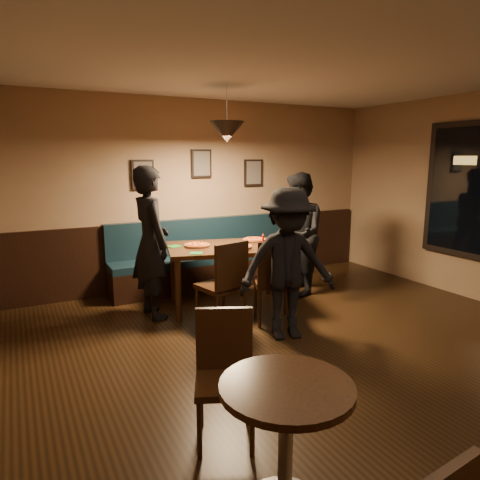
{
  "coord_description": "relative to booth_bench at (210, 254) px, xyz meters",
  "views": [
    {
      "loc": [
        -2.57,
        -2.71,
        1.94
      ],
      "look_at": [
        -0.16,
        1.91,
        0.95
      ],
      "focal_mm": 32.57,
      "sensor_mm": 36.0,
      "label": 1
    }
  ],
  "objects": [
    {
      "name": "chair_near_right",
      "position": [
        0.09,
        -1.69,
        0.01
      ],
      "size": [
        0.58,
        0.58,
        1.01
      ],
      "primitive_type": null,
      "rotation": [
        0.0,
        0.0,
        -0.39
      ],
      "color": "black",
      "rests_on": "floor"
    },
    {
      "name": "soda_glass",
      "position": [
        0.47,
        -1.21,
        0.4
      ],
      "size": [
        0.08,
        0.08,
        0.16
      ],
      "primitive_type": "cylinder",
      "rotation": [
        0.0,
        0.0,
        0.1
      ],
      "color": "black",
      "rests_on": "dining_table"
    },
    {
      "name": "ceiling",
      "position": [
        0.0,
        -3.2,
        2.3
      ],
      "size": [
        7.0,
        7.0,
        0.0
      ],
      "primitive_type": "plane",
      "rotation": [
        3.14,
        0.0,
        0.0
      ],
      "color": "silver",
      "rests_on": "ground"
    },
    {
      "name": "wainscot",
      "position": [
        0.0,
        0.27,
        0.0
      ],
      "size": [
        5.88,
        0.06,
        1.0
      ],
      "primitive_type": "cube",
      "color": "black",
      "rests_on": "ground"
    },
    {
      "name": "pizza_c",
      "position": [
        0.32,
        -0.81,
        0.33
      ],
      "size": [
        0.37,
        0.37,
        0.04
      ],
      "primitive_type": "cylinder",
      "rotation": [
        0.0,
        0.0,
        0.19
      ],
      "color": "gold",
      "rests_on": "dining_table"
    },
    {
      "name": "floor",
      "position": [
        0.0,
        -3.2,
        -0.5
      ],
      "size": [
        7.0,
        7.0,
        0.0
      ],
      "primitive_type": "plane",
      "color": "black",
      "rests_on": "ground"
    },
    {
      "name": "chair_near_left",
      "position": [
        -0.55,
        -1.56,
        0.01
      ],
      "size": [
        0.55,
        0.55,
        1.03
      ],
      "primitive_type": null,
      "rotation": [
        0.0,
        0.0,
        0.23
      ],
      "color": "black",
      "rests_on": "floor"
    },
    {
      "name": "dining_table",
      "position": [
        -0.16,
        -0.94,
        -0.09
      ],
      "size": [
        1.72,
        1.34,
        0.82
      ],
      "primitive_type": "cube",
      "rotation": [
        0.0,
        0.0,
        -0.26
      ],
      "color": "black",
      "rests_on": "floor"
    },
    {
      "name": "booth_bench",
      "position": [
        0.0,
        0.0,
        0.0
      ],
      "size": [
        3.0,
        0.6,
        1.0
      ],
      "primitive_type": null,
      "color": "#0F232D",
      "rests_on": "ground"
    },
    {
      "name": "napkin_b",
      "position": [
        -0.69,
        -1.18,
        0.32
      ],
      "size": [
        0.2,
        0.2,
        0.01
      ],
      "primitive_type": "cube",
      "rotation": [
        0.0,
        0.0,
        -0.49
      ],
      "color": "#1F7626",
      "rests_on": "dining_table"
    },
    {
      "name": "wall_back",
      "position": [
        0.0,
        0.3,
        0.9
      ],
      "size": [
        6.0,
        0.0,
        6.0
      ],
      "primitive_type": "plane",
      "rotation": [
        1.57,
        0.0,
        0.0
      ],
      "color": "#8C704F",
      "rests_on": "ground"
    },
    {
      "name": "pizza_b",
      "position": [
        -0.1,
        -1.13,
        0.33
      ],
      "size": [
        0.44,
        0.44,
        0.04
      ],
      "primitive_type": "cylinder",
      "rotation": [
        0.0,
        0.0,
        0.34
      ],
      "color": "orange",
      "rests_on": "dining_table"
    },
    {
      "name": "diner_right",
      "position": [
        0.97,
        -0.91,
        0.37
      ],
      "size": [
        0.92,
        1.03,
        1.74
      ],
      "primitive_type": "imported",
      "rotation": [
        0.0,
        0.0,
        -1.93
      ],
      "color": "black",
      "rests_on": "floor"
    },
    {
      "name": "cafe_table",
      "position": [
        -1.37,
        -4.15,
        -0.12
      ],
      "size": [
        0.95,
        0.95,
        0.76
      ],
      "primitive_type": "cylinder",
      "rotation": [
        0.0,
        0.0,
        -0.4
      ],
      "color": "black",
      "rests_on": "floor"
    },
    {
      "name": "cafe_chair_far",
      "position": [
        -1.4,
        -3.45,
        -0.05
      ],
      "size": [
        0.53,
        0.53,
        0.91
      ],
      "primitive_type": null,
      "rotation": [
        0.0,
        0.0,
        2.72
      ],
      "color": "black",
      "rests_on": "floor"
    },
    {
      "name": "picture_left",
      "position": [
        -0.9,
        0.27,
        1.2
      ],
      "size": [
        0.32,
        0.04,
        0.42
      ],
      "primitive_type": "cube",
      "color": "black",
      "rests_on": "wall_back"
    },
    {
      "name": "diner_left",
      "position": [
        -1.13,
        -0.83,
        0.42
      ],
      "size": [
        0.5,
        0.71,
        1.85
      ],
      "primitive_type": "imported",
      "rotation": [
        0.0,
        0.0,
        1.65
      ],
      "color": "black",
      "rests_on": "floor"
    },
    {
      "name": "tabasco_bottle",
      "position": [
        0.34,
        -1.01,
        0.38
      ],
      "size": [
        0.04,
        0.04,
        0.13
      ],
      "primitive_type": "cylinder",
      "rotation": [
        0.0,
        0.0,
        0.2
      ],
      "color": "#9E0E05",
      "rests_on": "dining_table"
    },
    {
      "name": "cutlery_set",
      "position": [
        -0.18,
        -1.34,
        0.32
      ],
      "size": [
        0.2,
        0.03,
        0.0
      ],
      "primitive_type": "cube",
      "rotation": [
        0.0,
        0.0,
        1.6
      ],
      "color": "silver",
      "rests_on": "dining_table"
    },
    {
      "name": "diner_front",
      "position": [
        -0.03,
        -2.15,
        0.32
      ],
      "size": [
        1.17,
        0.85,
        1.63
      ],
      "primitive_type": "imported",
      "rotation": [
        0.0,
        0.0,
        -0.25
      ],
      "color": "black",
      "rests_on": "floor"
    },
    {
      "name": "napkin_a",
      "position": [
        -0.78,
        -0.67,
        0.32
      ],
      "size": [
        0.2,
        0.2,
        0.01
      ],
      "primitive_type": "cube",
      "rotation": [
        0.0,
        0.0,
        0.3
      ],
      "color": "#1C6C1D",
      "rests_on": "dining_table"
    },
    {
      "name": "pendant_lamp",
      "position": [
        -0.16,
        -0.94,
        1.75
      ],
      "size": [
        0.44,
        0.44,
        0.25
      ],
      "primitive_type": "cone",
      "rotation": [
        3.14,
        0.0,
        0.0
      ],
      "color": "black",
      "rests_on": "ceiling"
    },
    {
      "name": "picture_right",
      "position": [
        0.9,
        0.27,
        1.2
      ],
      "size": [
        0.32,
        0.04,
        0.42
      ],
      "primitive_type": "cube",
      "color": "black",
      "rests_on": "wall_back"
    },
    {
      "name": "picture_center",
      "position": [
        0.0,
        0.27,
        1.35
      ],
      "size": [
        0.32,
        0.04,
        0.42
      ],
      "primitive_type": "cube",
      "color": "black",
      "rests_on": "wall_back"
    },
    {
      "name": "pizza_a",
      "position": [
        -0.52,
        -0.8,
        0.33
      ],
      "size": [
        0.4,
        0.4,
        0.04
      ],
      "primitive_type": "cylinder",
      "rotation": [
        0.0,
        0.0,
        0.28
      ],
      "color": "orange",
      "rests_on": "dining_table"
    }
  ]
}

